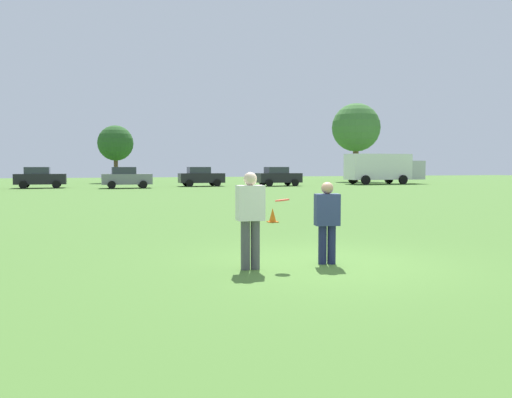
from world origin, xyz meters
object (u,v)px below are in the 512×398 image
object	(u,v)px
player_thrower	(250,215)
parked_car_far_right	(278,176)
frisbee	(282,200)
parked_car_near_right	(201,176)
player_defender	(327,218)
parked_car_mid_right	(126,177)
traffic_cone	(273,215)
box_truck	(383,168)
parked_car_center	(40,177)

from	to	relation	value
player_thrower	parked_car_far_right	distance (m)	40.75
frisbee	parked_car_near_right	bearing A→B (deg)	79.48
player_defender	parked_car_mid_right	distance (m)	37.24
traffic_cone	parked_car_far_right	world-z (taller)	parked_car_far_right
parked_car_far_right	box_truck	bearing A→B (deg)	7.15
box_truck	player_thrower	bearing A→B (deg)	-125.14
player_defender	frisbee	world-z (taller)	player_defender
player_defender	parked_car_far_right	xyz separation A→B (m)	(13.61, 37.80, 0.04)
traffic_cone	parked_car_center	size ratio (longest dim) A/B	0.11
traffic_cone	parked_car_near_right	size ratio (longest dim) A/B	0.11
traffic_cone	parked_car_mid_right	xyz separation A→B (m)	(-2.29, 29.88, 0.69)
player_thrower	traffic_cone	world-z (taller)	player_thrower
player_defender	parked_car_center	world-z (taller)	parked_car_center
parked_car_mid_right	parked_car_far_right	world-z (taller)	same
parked_car_mid_right	parked_car_center	bearing A→B (deg)	160.02
traffic_cone	parked_car_center	bearing A→B (deg)	106.07
parked_car_center	box_truck	bearing A→B (deg)	-0.71
frisbee	parked_car_center	world-z (taller)	parked_car_center
traffic_cone	parked_car_far_right	size ratio (longest dim) A/B	0.11
frisbee	parked_car_mid_right	xyz separation A→B (m)	(0.25, 37.19, -0.32)
parked_car_near_right	parked_car_far_right	distance (m)	7.39
parked_car_center	box_truck	distance (m)	33.90
player_defender	box_truck	distance (m)	47.29
traffic_cone	parked_car_center	xyz separation A→B (m)	(-9.35, 32.45, 0.69)
parked_car_center	parked_car_far_right	xyz separation A→B (m)	(21.32, -2.00, 0.00)
parked_car_center	parked_car_mid_right	size ratio (longest dim) A/B	1.00
frisbee	box_truck	xyz separation A→B (m)	(27.09, 39.33, 0.51)
player_defender	parked_car_mid_right	bearing A→B (deg)	91.01
frisbee	parked_car_mid_right	world-z (taller)	parked_car_mid_right
player_thrower	traffic_cone	bearing A→B (deg)	66.57
player_defender	frisbee	bearing A→B (deg)	177.48
box_truck	parked_car_far_right	bearing A→B (deg)	-172.85
parked_car_center	parked_car_near_right	xyz separation A→B (m)	(14.13, -0.31, 0.00)
parked_car_center	frisbee	bearing A→B (deg)	-80.30
player_defender	parked_car_near_right	size ratio (longest dim) A/B	0.37
player_thrower	parked_car_far_right	size ratio (longest dim) A/B	0.42
player_thrower	parked_car_mid_right	xyz separation A→B (m)	(0.90, 37.26, -0.08)
traffic_cone	parked_car_center	world-z (taller)	parked_car_center
player_thrower	parked_car_far_right	bearing A→B (deg)	68.15
parked_car_center	player_defender	bearing A→B (deg)	-79.03
frisbee	parked_car_mid_right	size ratio (longest dim) A/B	0.06
player_defender	traffic_cone	bearing A→B (deg)	77.45
parked_car_mid_right	box_truck	world-z (taller)	box_truck
frisbee	box_truck	distance (m)	47.76
frisbee	parked_car_mid_right	distance (m)	37.19
player_defender	frisbee	size ratio (longest dim) A/B	5.78
player_defender	parked_car_near_right	world-z (taller)	parked_car_near_right
player_thrower	player_defender	size ratio (longest dim) A/B	1.12
player_thrower	parked_car_center	bearing A→B (deg)	98.78
parked_car_near_right	parked_car_far_right	bearing A→B (deg)	-13.24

